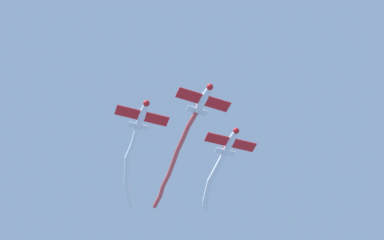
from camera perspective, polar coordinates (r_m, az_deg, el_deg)
airplane_lead at (r=74.91m, az=1.16°, el=2.13°), size 5.83×7.70×1.90m
smoke_trail_lead at (r=82.06m, az=-1.92°, el=-4.36°), size 19.09×3.74×2.81m
airplane_left_wing at (r=80.58m, az=3.96°, el=-2.24°), size 5.77×7.66×1.90m
smoke_trail_left_wing at (r=87.39m, az=2.00°, el=-6.49°), size 14.75×1.60×1.70m
airplane_right_wing at (r=77.54m, az=-5.15°, el=0.48°), size 5.78×7.67×1.90m
smoke_trail_right_wing at (r=84.31m, az=-6.47°, el=-5.19°), size 16.43×2.43×2.43m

